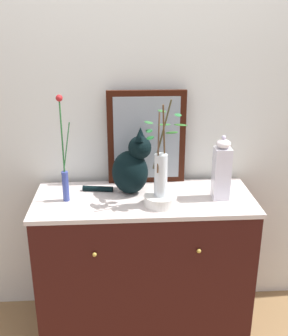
# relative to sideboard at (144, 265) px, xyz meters

# --- Properties ---
(ground_plane) EXTENTS (6.00, 6.00, 0.00)m
(ground_plane) POSITION_rel_sideboard_xyz_m (0.00, 0.00, -0.46)
(ground_plane) COLOR olive
(wall_back) EXTENTS (4.40, 0.08, 2.60)m
(wall_back) POSITION_rel_sideboard_xyz_m (0.00, 0.33, 0.84)
(wall_back) COLOR silver
(wall_back) RESTS_ON ground_plane
(sideboard) EXTENTS (1.26, 0.53, 0.91)m
(sideboard) POSITION_rel_sideboard_xyz_m (0.00, 0.00, 0.00)
(sideboard) COLOR #35100D
(sideboard) RESTS_ON ground_plane
(mirror_leaning) EXTENTS (0.47, 0.03, 0.57)m
(mirror_leaning) POSITION_rel_sideboard_xyz_m (0.03, 0.24, 0.74)
(mirror_leaning) COLOR black
(mirror_leaning) RESTS_ON sideboard
(cat_sitting) EXTENTS (0.41, 0.21, 0.39)m
(cat_sitting) POSITION_rel_sideboard_xyz_m (-0.07, 0.07, 0.62)
(cat_sitting) COLOR black
(cat_sitting) RESTS_ON sideboard
(vase_slim_green) EXTENTS (0.06, 0.04, 0.60)m
(vase_slim_green) POSITION_rel_sideboard_xyz_m (-0.44, -0.01, 0.65)
(vase_slim_green) COLOR #354492
(vase_slim_green) RESTS_ON sideboard
(bowl_porcelain) EXTENTS (0.18, 0.18, 0.06)m
(bowl_porcelain) POSITION_rel_sideboard_xyz_m (0.08, -0.10, 0.49)
(bowl_porcelain) COLOR silver
(bowl_porcelain) RESTS_ON sideboard
(vase_glass_clear) EXTENTS (0.23, 0.20, 0.53)m
(vase_glass_clear) POSITION_rel_sideboard_xyz_m (0.08, -0.10, 0.67)
(vase_glass_clear) COLOR silver
(vase_glass_clear) RESTS_ON bowl_porcelain
(jar_lidded_porcelain) EXTENTS (0.09, 0.09, 0.37)m
(jar_lidded_porcelain) POSITION_rel_sideboard_xyz_m (0.43, -0.03, 0.63)
(jar_lidded_porcelain) COLOR white
(jar_lidded_porcelain) RESTS_ON sideboard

